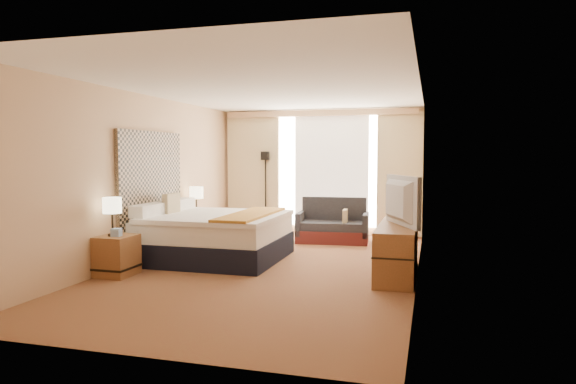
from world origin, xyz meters
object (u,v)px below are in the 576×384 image
(media_dresser, at_px, (397,250))
(lamp_right, at_px, (196,193))
(loveseat, at_px, (333,227))
(nightstand_left, at_px, (117,256))
(bed, at_px, (213,235))
(lamp_left, at_px, (112,206))
(floor_lamp, at_px, (266,175))
(desk_chair, at_px, (399,228))
(nightstand_right, at_px, (197,230))
(television, at_px, (394,200))

(media_dresser, xyz_separation_m, lamp_right, (-3.71, 1.45, 0.61))
(media_dresser, height_order, loveseat, loveseat)
(nightstand_left, distance_m, loveseat, 4.24)
(bed, relative_size, lamp_left, 4.02)
(loveseat, bearing_deg, floor_lamp, 148.50)
(desk_chair, bearing_deg, media_dresser, -91.02)
(nightstand_right, bearing_deg, floor_lamp, 68.73)
(media_dresser, bearing_deg, lamp_left, -163.50)
(television, bearing_deg, lamp_left, 82.23)
(nightstand_left, xyz_separation_m, bed, (0.81, 1.40, 0.10))
(lamp_left, distance_m, television, 3.81)
(loveseat, relative_size, floor_lamp, 0.81)
(bed, bearing_deg, nightstand_right, 126.32)
(lamp_right, relative_size, television, 0.45)
(nightstand_left, bearing_deg, television, 14.95)
(television, bearing_deg, loveseat, 3.67)
(floor_lamp, bearing_deg, desk_chair, -30.33)
(nightstand_left, height_order, desk_chair, desk_chair)
(nightstand_right, relative_size, desk_chair, 0.57)
(nightstand_right, distance_m, floor_lamp, 2.20)
(nightstand_right, height_order, desk_chair, desk_chair)
(bed, height_order, lamp_left, lamp_left)
(lamp_left, height_order, lamp_right, same)
(television, bearing_deg, nightstand_left, 81.55)
(nightstand_right, bearing_deg, lamp_left, -90.46)
(lamp_left, distance_m, lamp_right, 2.56)
(bed, relative_size, lamp_right, 4.03)
(loveseat, distance_m, lamp_left, 4.35)
(desk_chair, xyz_separation_m, lamp_left, (-3.65, -2.70, 0.53))
(nightstand_right, distance_m, television, 4.03)
(media_dresser, distance_m, lamp_right, 4.03)
(nightstand_left, relative_size, loveseat, 0.39)
(bed, xyz_separation_m, desk_chair, (2.82, 1.25, 0.05))
(desk_chair, distance_m, television, 1.78)
(lamp_right, height_order, television, television)
(bed, height_order, floor_lamp, floor_lamp)
(media_dresser, height_order, floor_lamp, floor_lamp)
(loveseat, bearing_deg, nightstand_right, -160.95)
(media_dresser, distance_m, lamp_left, 3.93)
(desk_chair, bearing_deg, lamp_left, -146.99)
(desk_chair, relative_size, lamp_left, 1.82)
(loveseat, xyz_separation_m, lamp_left, (-2.36, -3.59, 0.68))
(floor_lamp, bearing_deg, media_dresser, -47.92)
(bed, bearing_deg, loveseat, 54.43)
(nightstand_left, height_order, loveseat, loveseat)
(nightstand_left, bearing_deg, lamp_left, -111.47)
(desk_chair, relative_size, television, 0.82)
(media_dresser, xyz_separation_m, desk_chair, (-0.07, 1.60, 0.08))
(lamp_left, bearing_deg, bed, 60.26)
(bed, relative_size, loveseat, 1.52)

